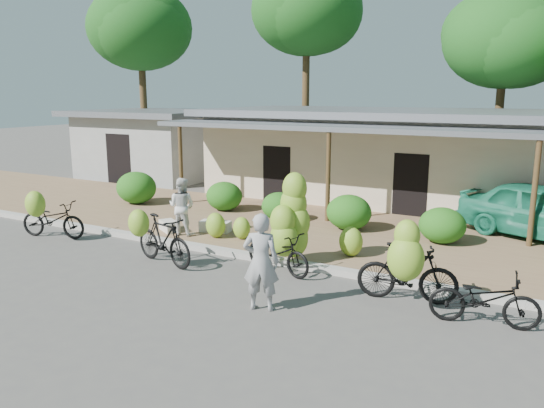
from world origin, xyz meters
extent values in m
plane|color=#514E4B|center=(0.00, 0.00, 0.00)|extent=(100.00, 100.00, 0.00)
cube|color=#896A49|center=(0.00, 5.00, 0.06)|extent=(60.00, 6.00, 0.12)
cube|color=#A8A399|center=(0.00, 2.00, 0.07)|extent=(60.00, 0.25, 0.15)
cube|color=beige|center=(0.00, 11.00, 1.55)|extent=(12.00, 6.00, 3.10)
cube|color=slate|center=(0.00, 11.00, 3.23)|extent=(13.00, 7.00, 0.25)
cube|color=black|center=(0.00, 8.05, 1.10)|extent=(1.40, 0.12, 2.20)
cube|color=slate|center=(0.00, 7.00, 2.90)|extent=(13.00, 2.00, 0.15)
cylinder|color=#503920|center=(-5.60, 6.10, 1.43)|extent=(0.14, 0.14, 2.85)
cylinder|color=#503920|center=(0.00, 6.10, 1.43)|extent=(0.14, 0.14, 2.85)
cylinder|color=#503920|center=(5.60, 6.10, 1.43)|extent=(0.14, 0.14, 2.85)
cube|color=#989893|center=(-11.00, 11.00, 1.45)|extent=(6.00, 5.00, 2.90)
cube|color=slate|center=(-11.00, 11.00, 3.02)|extent=(7.00, 6.00, 0.25)
cube|color=black|center=(-11.00, 8.55, 1.10)|extent=(1.40, 0.12, 2.20)
cylinder|color=#503920|center=(-13.50, 13.00, 3.81)|extent=(0.36, 0.36, 7.62)
ellipsoid|color=#1B4711|center=(-13.50, 13.00, 7.20)|extent=(5.34, 5.34, 4.27)
ellipsoid|color=#1B4711|center=(-14.00, 13.30, 7.50)|extent=(4.54, 4.54, 3.63)
cylinder|color=#503920|center=(-5.50, 16.00, 4.17)|extent=(0.36, 0.36, 8.34)
ellipsoid|color=#1B4711|center=(-5.50, 16.00, 7.87)|extent=(5.42, 5.42, 4.33)
ellipsoid|color=#1B4711|center=(-6.00, 16.30, 8.17)|extent=(4.60, 4.60, 3.68)
cylinder|color=#503920|center=(3.50, 16.50, 3.26)|extent=(0.36, 0.36, 6.53)
ellipsoid|color=#1B4711|center=(3.50, 16.50, 6.16)|extent=(5.14, 5.14, 4.11)
ellipsoid|color=#1B4711|center=(3.00, 16.80, 6.46)|extent=(4.37, 4.37, 3.50)
ellipsoid|color=#1E5613|center=(-6.93, 5.23, 0.68)|extent=(1.45, 1.30, 1.13)
ellipsoid|color=#1E5613|center=(-3.58, 5.80, 0.60)|extent=(1.23, 1.11, 0.96)
ellipsoid|color=#1E5613|center=(-1.31, 5.45, 0.55)|extent=(1.11, 1.00, 0.87)
ellipsoid|color=#1E5613|center=(0.95, 5.42, 0.62)|extent=(1.29, 1.16, 1.01)
ellipsoid|color=#1E5613|center=(3.57, 5.29, 0.59)|extent=(1.20, 1.08, 0.94)
imported|color=black|center=(-6.08, 1.04, 0.51)|extent=(2.07, 1.14, 1.03)
ellipsoid|color=#95C030|center=(-5.93, 0.41, 1.09)|extent=(0.56, 0.48, 0.70)
imported|color=black|center=(-1.84, 0.70, 0.59)|extent=(2.03, 0.98, 1.17)
ellipsoid|color=#95C030|center=(-1.99, 0.07, 1.11)|extent=(0.50, 0.43, 0.63)
imported|color=black|center=(0.78, 1.48, 0.48)|extent=(1.92, 1.07, 0.96)
ellipsoid|color=#95C030|center=(0.87, 2.03, 0.69)|extent=(0.75, 0.63, 0.93)
ellipsoid|color=#95C030|center=(0.97, 2.00, 1.08)|extent=(0.66, 0.56, 0.83)
ellipsoid|color=#95C030|center=(0.89, 2.02, 1.48)|extent=(0.63, 0.53, 0.79)
ellipsoid|color=#95C030|center=(0.92, 2.02, 1.86)|extent=(0.58, 0.49, 0.72)
ellipsoid|color=#95C030|center=(0.83, 1.68, 0.74)|extent=(0.67, 0.57, 0.83)
ellipsoid|color=#95C030|center=(0.79, 1.69, 1.15)|extent=(0.60, 0.51, 0.75)
imported|color=black|center=(3.76, 1.21, 0.58)|extent=(1.98, 0.88, 1.15)
ellipsoid|color=#95C030|center=(3.87, 0.57, 1.06)|extent=(0.67, 0.57, 0.83)
ellipsoid|color=#95C030|center=(3.86, 0.62, 1.47)|extent=(0.46, 0.40, 0.58)
imported|color=black|center=(5.21, 0.78, 0.48)|extent=(1.91, 0.94, 0.96)
ellipsoid|color=#95C030|center=(-1.88, 2.86, 0.46)|extent=(0.55, 0.47, 0.69)
ellipsoid|color=#95C030|center=(-1.18, 3.08, 0.42)|extent=(0.48, 0.41, 0.60)
ellipsoid|color=#95C030|center=(1.91, 3.06, 0.48)|extent=(0.57, 0.49, 0.72)
cube|color=silver|center=(-2.25, 3.37, 0.27)|extent=(0.91, 0.56, 0.30)
cube|color=silver|center=(-3.43, 2.80, 0.26)|extent=(0.84, 0.71, 0.28)
imported|color=gray|center=(1.50, -0.50, 0.92)|extent=(0.78, 0.64, 1.84)
imported|color=silver|center=(-2.86, 2.68, 0.91)|extent=(0.85, 0.70, 1.59)
camera|label=1|loc=(6.18, -8.51, 3.96)|focal=35.00mm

